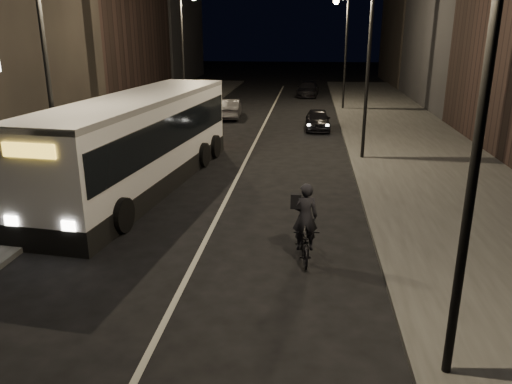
% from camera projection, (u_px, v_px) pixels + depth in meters
% --- Properties ---
extents(ground, '(180.00, 180.00, 0.00)m').
position_uv_depth(ground, '(193.00, 265.00, 13.43)').
color(ground, black).
rests_on(ground, ground).
extents(sidewalk_right, '(7.00, 70.00, 0.16)m').
position_uv_depth(sidewalk_right, '(415.00, 151.00, 25.79)').
color(sidewalk_right, '#31312F').
rests_on(sidewalk_right, ground).
extents(sidewalk_left, '(7.00, 70.00, 0.16)m').
position_uv_depth(sidewalk_left, '(99.00, 143.00, 27.50)').
color(sidewalk_left, '#31312F').
rests_on(sidewalk_left, ground).
extents(streetlight_right_near, '(1.20, 0.44, 8.12)m').
position_uv_depth(streetlight_right_near, '(468.00, 78.00, 7.45)').
color(streetlight_right_near, black).
rests_on(streetlight_right_near, sidewalk_right).
extents(streetlight_right_mid, '(1.20, 0.44, 8.12)m').
position_uv_depth(streetlight_right_mid, '(364.00, 45.00, 22.58)').
color(streetlight_right_mid, black).
rests_on(streetlight_right_mid, sidewalk_right).
extents(streetlight_right_far, '(1.20, 0.44, 8.12)m').
position_uv_depth(streetlight_right_far, '(343.00, 39.00, 37.70)').
color(streetlight_right_far, black).
rests_on(streetlight_right_far, sidewalk_right).
extents(streetlight_left_near, '(1.20, 0.44, 8.12)m').
position_uv_depth(streetlight_left_near, '(53.00, 52.00, 16.09)').
color(streetlight_left_near, black).
rests_on(streetlight_left_near, sidewalk_left).
extents(streetlight_left_far, '(1.20, 0.44, 8.12)m').
position_uv_depth(streetlight_left_far, '(186.00, 40.00, 33.11)').
color(streetlight_left_far, black).
rests_on(streetlight_left_far, sidewalk_left).
extents(city_bus, '(4.31, 13.62, 3.61)m').
position_uv_depth(city_bus, '(141.00, 138.00, 19.69)').
color(city_bus, white).
rests_on(city_bus, ground).
extents(cyclist_on_bicycle, '(0.88, 2.01, 2.25)m').
position_uv_depth(cyclist_on_bicycle, '(304.00, 234.00, 13.54)').
color(cyclist_on_bicycle, black).
rests_on(cyclist_on_bicycle, ground).
extents(car_near, '(1.59, 3.79, 1.28)m').
position_uv_depth(car_near, '(318.00, 120.00, 31.48)').
color(car_near, black).
rests_on(car_near, ground).
extents(car_mid, '(1.80, 4.26, 1.37)m').
position_uv_depth(car_mid, '(230.00, 109.00, 35.58)').
color(car_mid, '#3D3D40').
rests_on(car_mid, ground).
extents(car_far, '(2.25, 4.78, 1.35)m').
position_uv_depth(car_far, '(308.00, 89.00, 47.38)').
color(car_far, black).
rests_on(car_far, ground).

